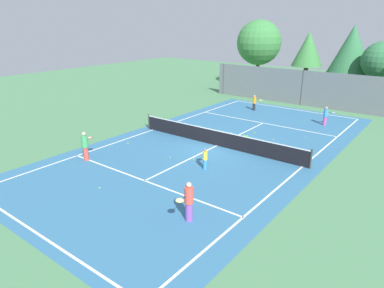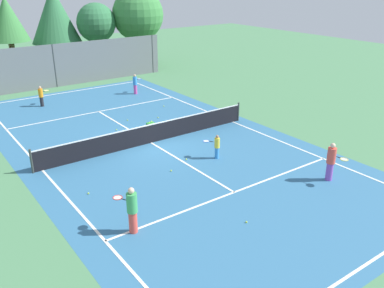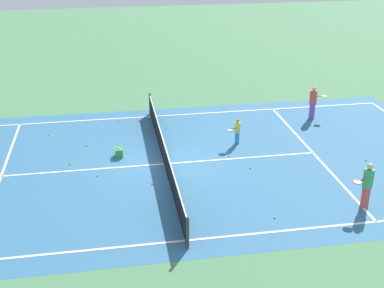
{
  "view_description": "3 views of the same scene",
  "coord_description": "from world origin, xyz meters",
  "px_view_note": "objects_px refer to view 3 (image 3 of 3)",
  "views": [
    {
      "loc": [
        11.17,
        -17.17,
        7.39
      ],
      "look_at": [
        -0.05,
        -2.51,
        0.81
      ],
      "focal_mm": 32.35,
      "sensor_mm": 36.0,
      "label": 1
    },
    {
      "loc": [
        -9.76,
        -17.06,
        7.95
      ],
      "look_at": [
        0.69,
        -2.61,
        0.64
      ],
      "focal_mm": 38.77,
      "sensor_mm": 36.0,
      "label": 2
    },
    {
      "loc": [
        -18.77,
        2.08,
        9.29
      ],
      "look_at": [
        -0.99,
        -0.98,
        1.26
      ],
      "focal_mm": 48.14,
      "sensor_mm": 36.0,
      "label": 3
    }
  ],
  "objects_px": {
    "tennis_ball_3": "(229,156)",
    "tennis_ball_5": "(152,184)",
    "tennis_ball_2": "(87,145)",
    "tennis_ball_6": "(149,125)",
    "tennis_ball_4": "(275,217)",
    "player_2": "(237,131)",
    "tennis_ball_8": "(251,168)",
    "tennis_ball_1": "(70,163)",
    "player_3": "(367,185)",
    "tennis_ball_0": "(366,160)",
    "ball_crate": "(119,153)",
    "tennis_ball_7": "(49,135)",
    "tennis_ball_9": "(97,175)",
    "tennis_ball_10": "(118,121)",
    "player_1": "(313,102)"
  },
  "relations": [
    {
      "from": "tennis_ball_4",
      "to": "tennis_ball_7",
      "type": "xyz_separation_m",
      "value": [
        8.57,
        8.06,
        0.0
      ]
    },
    {
      "from": "tennis_ball_3",
      "to": "tennis_ball_7",
      "type": "xyz_separation_m",
      "value": [
        3.61,
        7.67,
        0.0
      ]
    },
    {
      "from": "tennis_ball_0",
      "to": "tennis_ball_6",
      "type": "relative_size",
      "value": 1.0
    },
    {
      "from": "player_3",
      "to": "player_1",
      "type": "bearing_deg",
      "value": -9.69
    },
    {
      "from": "tennis_ball_5",
      "to": "tennis_ball_10",
      "type": "relative_size",
      "value": 1.0
    },
    {
      "from": "tennis_ball_9",
      "to": "tennis_ball_1",
      "type": "bearing_deg",
      "value": 41.11
    },
    {
      "from": "tennis_ball_3",
      "to": "tennis_ball_10",
      "type": "relative_size",
      "value": 1.0
    },
    {
      "from": "tennis_ball_6",
      "to": "tennis_ball_8",
      "type": "bearing_deg",
      "value": -145.78
    },
    {
      "from": "tennis_ball_6",
      "to": "tennis_ball_8",
      "type": "relative_size",
      "value": 1.0
    },
    {
      "from": "tennis_ball_0",
      "to": "tennis_ball_3",
      "type": "bearing_deg",
      "value": 76.41
    },
    {
      "from": "player_1",
      "to": "tennis_ball_5",
      "type": "relative_size",
      "value": 25.01
    },
    {
      "from": "tennis_ball_5",
      "to": "tennis_ball_7",
      "type": "bearing_deg",
      "value": 37.6
    },
    {
      "from": "player_2",
      "to": "tennis_ball_8",
      "type": "xyz_separation_m",
      "value": [
        -2.48,
        0.05,
        -0.57
      ]
    },
    {
      "from": "ball_crate",
      "to": "tennis_ball_5",
      "type": "height_order",
      "value": "ball_crate"
    },
    {
      "from": "tennis_ball_8",
      "to": "tennis_ball_1",
      "type": "bearing_deg",
      "value": 77.2
    },
    {
      "from": "player_3",
      "to": "tennis_ball_1",
      "type": "height_order",
      "value": "player_3"
    },
    {
      "from": "player_1",
      "to": "tennis_ball_6",
      "type": "distance_m",
      "value": 8.19
    },
    {
      "from": "player_3",
      "to": "tennis_ball_3",
      "type": "distance_m",
      "value": 6.08
    },
    {
      "from": "tennis_ball_2",
      "to": "tennis_ball_4",
      "type": "distance_m",
      "value": 9.47
    },
    {
      "from": "tennis_ball_2",
      "to": "tennis_ball_1",
      "type": "bearing_deg",
      "value": 159.58
    },
    {
      "from": "tennis_ball_0",
      "to": "tennis_ball_8",
      "type": "xyz_separation_m",
      "value": [
        0.1,
        4.91,
        0.0
      ]
    },
    {
      "from": "ball_crate",
      "to": "tennis_ball_3",
      "type": "xyz_separation_m",
      "value": [
        -0.8,
        -4.56,
        -0.15
      ]
    },
    {
      "from": "ball_crate",
      "to": "tennis_ball_6",
      "type": "relative_size",
      "value": 6.45
    },
    {
      "from": "tennis_ball_2",
      "to": "tennis_ball_4",
      "type": "height_order",
      "value": "same"
    },
    {
      "from": "tennis_ball_9",
      "to": "tennis_ball_7",
      "type": "bearing_deg",
      "value": 26.22
    },
    {
      "from": "player_3",
      "to": "tennis_ball_9",
      "type": "xyz_separation_m",
      "value": [
        3.9,
        9.16,
        -0.82
      ]
    },
    {
      "from": "tennis_ball_1",
      "to": "tennis_ball_8",
      "type": "distance_m",
      "value": 7.34
    },
    {
      "from": "tennis_ball_1",
      "to": "tennis_ball_6",
      "type": "xyz_separation_m",
      "value": [
        3.68,
        -3.55,
        0.0
      ]
    },
    {
      "from": "player_1",
      "to": "tennis_ball_9",
      "type": "distance_m",
      "value": 11.55
    },
    {
      "from": "tennis_ball_6",
      "to": "tennis_ball_2",
      "type": "bearing_deg",
      "value": 124.09
    },
    {
      "from": "player_3",
      "to": "tennis_ball_0",
      "type": "distance_m",
      "value": 3.96
    },
    {
      "from": "tennis_ball_7",
      "to": "tennis_ball_8",
      "type": "relative_size",
      "value": 1.0
    },
    {
      "from": "tennis_ball_9",
      "to": "tennis_ball_10",
      "type": "bearing_deg",
      "value": -10.41
    },
    {
      "from": "tennis_ball_2",
      "to": "tennis_ball_5",
      "type": "distance_m",
      "value": 4.73
    },
    {
      "from": "player_2",
      "to": "tennis_ball_10",
      "type": "distance_m",
      "value": 6.24
    },
    {
      "from": "ball_crate",
      "to": "tennis_ball_2",
      "type": "distance_m",
      "value": 1.9
    },
    {
      "from": "tennis_ball_0",
      "to": "tennis_ball_9",
      "type": "bearing_deg",
      "value": 87.5
    },
    {
      "from": "tennis_ball_2",
      "to": "tennis_ball_6",
      "type": "xyz_separation_m",
      "value": [
        1.97,
        -2.91,
        0.0
      ]
    },
    {
      "from": "tennis_ball_1",
      "to": "tennis_ball_5",
      "type": "height_order",
      "value": "same"
    },
    {
      "from": "tennis_ball_1",
      "to": "tennis_ball_3",
      "type": "bearing_deg",
      "value": -93.47
    },
    {
      "from": "tennis_ball_0",
      "to": "tennis_ball_1",
      "type": "distance_m",
      "value": 12.19
    },
    {
      "from": "tennis_ball_4",
      "to": "tennis_ball_7",
      "type": "height_order",
      "value": "same"
    },
    {
      "from": "tennis_ball_7",
      "to": "tennis_ball_9",
      "type": "bearing_deg",
      "value": -153.78
    },
    {
      "from": "tennis_ball_0",
      "to": "tennis_ball_10",
      "type": "height_order",
      "value": "same"
    },
    {
      "from": "tennis_ball_3",
      "to": "tennis_ball_5",
      "type": "xyz_separation_m",
      "value": [
        -1.9,
        3.42,
        0.0
      ]
    },
    {
      "from": "tennis_ball_2",
      "to": "tennis_ball_4",
      "type": "xyz_separation_m",
      "value": [
        -7.06,
        -6.32,
        0.0
      ]
    },
    {
      "from": "tennis_ball_0",
      "to": "tennis_ball_9",
      "type": "relative_size",
      "value": 1.0
    },
    {
      "from": "tennis_ball_3",
      "to": "tennis_ball_8",
      "type": "relative_size",
      "value": 1.0
    },
    {
      "from": "tennis_ball_3",
      "to": "tennis_ball_4",
      "type": "xyz_separation_m",
      "value": [
        -4.95,
        -0.39,
        0.0
      ]
    },
    {
      "from": "tennis_ball_8",
      "to": "tennis_ball_6",
      "type": "bearing_deg",
      "value": 34.22
    }
  ]
}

